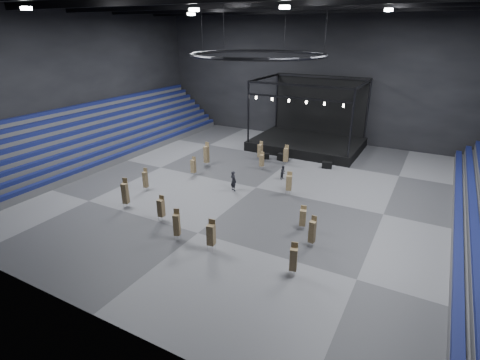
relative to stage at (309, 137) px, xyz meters
The scene contains 28 objects.
floor 16.30m from the stage, 90.00° to the right, with size 50.00×50.00×0.00m, color #555558.
wall_back 8.93m from the stage, 90.00° to the left, with size 50.00×0.20×18.00m, color black.
wall_front 37.99m from the stage, 90.00° to the right, with size 50.00×0.20×18.00m, color black.
wall_left 30.75m from the stage, 147.00° to the right, with size 0.20×42.00×18.00m, color black.
bleachers_left 28.10m from the stage, 144.71° to the right, with size 7.20×40.00×6.40m.
stage is the anchor object (origin of this frame).
truss_ring 19.93m from the stage, 90.00° to the right, with size 12.30×12.30×5.15m.
roof_girders 22.62m from the stage, 90.00° to the right, with size 49.00×30.35×0.70m.
floodlights 25.28m from the stage, 90.00° to the right, with size 28.60×16.60×0.25m.
flight_case_left 8.16m from the stage, 112.44° to the right, with size 1.06×0.53×0.71m, color black.
flight_case_mid 7.18m from the stage, 97.03° to the right, with size 1.31×0.65×0.87m, color black.
flight_case_right 8.59m from the stage, 56.42° to the right, with size 1.13×0.57×0.76m, color black.
chair_stack_0 28.31m from the stage, 85.44° to the right, with size 0.62×0.62×2.42m.
chair_stack_1 28.24m from the stage, 91.76° to the right, with size 0.61×0.61×2.54m.
chair_stack_2 15.38m from the stage, 121.80° to the right, with size 0.52×0.52×2.87m.
chair_stack_3 11.15m from the stage, 99.76° to the right, with size 0.46×0.46×2.06m.
chair_stack_4 18.18m from the stage, 114.67° to the right, with size 0.47×0.47×2.19m.
chair_stack_5 8.91m from the stage, 112.56° to the right, with size 0.59×0.59×2.41m.
chair_stack_6 26.70m from the stage, 98.42° to the right, with size 0.53×0.53×2.27m.
chair_stack_7 16.49m from the stage, 77.73° to the right, with size 0.64×0.64×2.29m.
chair_stack_8 23.31m from the stage, 72.24° to the right, with size 0.59×0.59×2.07m.
chair_stack_9 27.26m from the stage, 107.98° to the right, with size 0.59×0.59×2.79m.
chair_stack_10 8.23m from the stage, 90.14° to the right, with size 0.50×0.50×2.41m.
chair_stack_11 25.71m from the stage, 70.53° to the right, with size 0.47×0.47×2.49m.
chair_stack_12 24.08m from the stage, 113.10° to the right, with size 0.49×0.49×2.35m.
chair_stack_13 29.51m from the stage, 73.01° to the right, with size 0.57×0.57×2.38m.
man_center 18.05m from the stage, 95.39° to the right, with size 0.75×0.49×2.06m, color black.
crew_member 12.79m from the stage, 83.21° to the right, with size 0.73×0.57×1.50m, color black.
Camera 1 is at (15.44, -31.80, 15.14)m, focal length 28.00 mm.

